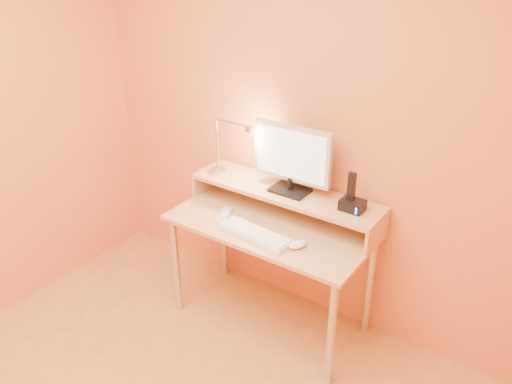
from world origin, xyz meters
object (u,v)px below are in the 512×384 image
Objects in this scene: lamp_base at (218,171)px; phone_dock at (352,205)px; remote_control at (225,215)px; mouse at (298,244)px; keyboard at (255,234)px; monitor_panel at (292,153)px.

lamp_base is 0.77× the size of phone_dock.
lamp_base reaches higher than remote_control.
phone_dock is 0.37m from mouse.
remote_control is (-0.53, 0.05, -0.01)m from mouse.
phone_dock reaches higher than lamp_base.
keyboard is 0.26m from mouse.
remote_control is at bearing -44.23° from lamp_base.
monitor_panel reaches higher than keyboard.
phone_dock reaches higher than remote_control.
lamp_base is 0.23× the size of keyboard.
phone_dock is at bearing -2.41° from monitor_panel.
keyboard is 3.94× the size of mouse.
keyboard is at bearing -30.63° from lamp_base.
phone_dock is 0.29× the size of keyboard.
remote_control is at bearing -143.45° from monitor_panel.
monitor_panel is 0.56m from lamp_base.
mouse is (0.22, -0.29, -0.38)m from monitor_panel.
monitor_panel reaches higher than lamp_base.
lamp_base reaches higher than mouse.
phone_dock is 0.69× the size of remote_control.
lamp_base is 0.58m from keyboard.
phone_dock is at bearing 1.88° from lamp_base.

